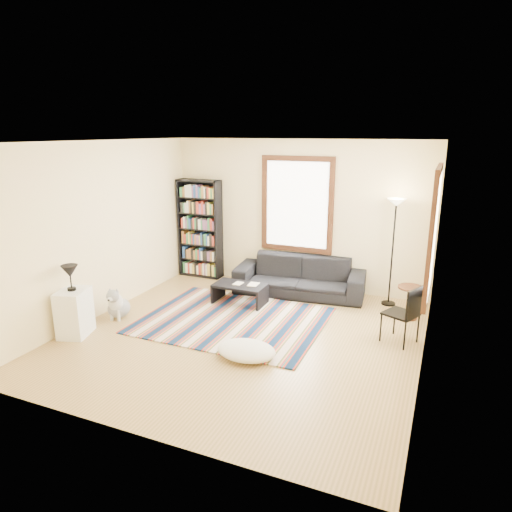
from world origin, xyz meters
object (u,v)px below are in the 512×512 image
at_px(bookshelf, 200,229).
at_px(floor_cushion, 246,350).
at_px(side_table, 409,302).
at_px(coffee_table, 240,294).
at_px(dog, 119,302).
at_px(folding_chair, 401,314).
at_px(floor_lamp, 392,253).
at_px(white_cabinet, 74,313).
at_px(sofa, 300,276).

height_order(bookshelf, floor_cushion, bookshelf).
height_order(bookshelf, side_table, bookshelf).
xyz_separation_m(coffee_table, dog, (-1.56, -1.30, 0.08)).
bearing_deg(folding_chair, floor_lamp, 127.51).
bearing_deg(white_cabinet, bookshelf, 68.06).
bearing_deg(sofa, folding_chair, -41.50).
relative_size(coffee_table, floor_cushion, 1.11).
distance_m(sofa, floor_lamp, 1.71).
xyz_separation_m(sofa, side_table, (1.98, -0.40, -0.07)).
xyz_separation_m(sofa, coffee_table, (-0.81, -0.90, -0.16)).
distance_m(floor_cushion, dog, 2.52).
height_order(side_table, folding_chair, folding_chair).
distance_m(bookshelf, floor_lamp, 3.84).
bearing_deg(floor_lamp, side_table, -53.11).
distance_m(coffee_table, white_cabinet, 2.71).
bearing_deg(side_table, floor_cushion, -129.90).
relative_size(bookshelf, floor_cushion, 2.47).
bearing_deg(side_table, bookshelf, 170.91).
relative_size(sofa, white_cabinet, 3.37).
xyz_separation_m(coffee_table, folding_chair, (2.73, -0.46, 0.25)).
relative_size(sofa, floor_cushion, 2.91).
height_order(bookshelf, folding_chair, bookshelf).
bearing_deg(bookshelf, floor_lamp, -2.54).
bearing_deg(side_table, dog, -157.58).
bearing_deg(bookshelf, sofa, -6.88).
xyz_separation_m(sofa, white_cabinet, (-2.52, -2.99, 0.01)).
bearing_deg(bookshelf, dog, -92.99).
relative_size(side_table, folding_chair, 0.63).
bearing_deg(coffee_table, floor_cushion, -62.56).
distance_m(floor_lamp, side_table, 0.91).
relative_size(floor_lamp, folding_chair, 2.16).
height_order(floor_cushion, dog, dog).
xyz_separation_m(floor_lamp, side_table, (0.38, -0.50, -0.66)).
bearing_deg(sofa, side_table, -17.90).
xyz_separation_m(bookshelf, side_table, (4.22, -0.67, -0.73)).
relative_size(floor_cushion, side_table, 1.50).
distance_m(floor_cushion, floor_lamp, 3.24).
height_order(sofa, white_cabinet, white_cabinet).
relative_size(bookshelf, white_cabinet, 2.86).
relative_size(side_table, white_cabinet, 0.77).
relative_size(floor_cushion, folding_chair, 0.94).
height_order(white_cabinet, dog, white_cabinet).
height_order(floor_lamp, white_cabinet, floor_lamp).
bearing_deg(white_cabinet, coffee_table, 33.69).
height_order(bookshelf, floor_lamp, bookshelf).
xyz_separation_m(bookshelf, coffee_table, (1.43, -1.17, -0.82)).
bearing_deg(white_cabinet, sofa, 32.87).
height_order(sofa, side_table, sofa).
xyz_separation_m(sofa, dog, (-2.37, -2.20, -0.09)).
bearing_deg(dog, white_cabinet, -114.48).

